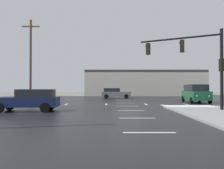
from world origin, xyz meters
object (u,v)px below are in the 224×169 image
utility_pole_far (31,59)px  suv_green (196,93)px  traffic_signal_mast (196,56)px  sedan_navy (29,100)px  sedan_grey (115,93)px

utility_pole_far → suv_green: bearing=-7.0°
traffic_signal_mast → sedan_navy: traffic_signal_mast is taller
sedan_grey → traffic_signal_mast: bearing=-71.2°
sedan_grey → utility_pole_far: size_ratio=0.45×
traffic_signal_mast → suv_green: traffic_signal_mast is taller
traffic_signal_mast → utility_pole_far: size_ratio=0.57×
suv_green → sedan_grey: 13.25m
suv_green → utility_pole_far: (-19.66, 2.41, 4.20)m
utility_pole_far → sedan_navy: bearing=-70.4°
sedan_navy → utility_pole_far: 13.23m
sedan_navy → utility_pole_far: (-4.17, 11.75, 4.43)m
suv_green → sedan_grey: size_ratio=1.08×
sedan_navy → utility_pole_far: size_ratio=0.45×
suv_green → traffic_signal_mast: bearing=-17.6°
traffic_signal_mast → sedan_grey: bearing=-44.4°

